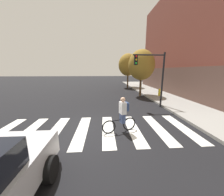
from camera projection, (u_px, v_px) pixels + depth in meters
The scene contains 8 objects.
ground_plane at pixel (88, 130), 6.19m from camera, with size 120.00×120.00×0.00m, color black.
crosswalk_stripes at pixel (95, 130), 6.22m from camera, with size 9.48×3.39×0.01m.
cyclist at pixel (122, 115), 5.90m from camera, with size 1.66×0.52×1.69m.
traffic_light_near at pixel (153, 71), 9.55m from camera, with size 2.47×0.28×4.20m.
fire_hydrant at pixel (159, 92), 13.88m from camera, with size 0.33×0.22×0.78m.
street_tree_near at pixel (141, 65), 13.88m from camera, with size 2.88×2.88×5.12m.
street_tree_mid at pixel (128, 65), 20.80m from camera, with size 3.14×3.14×5.59m.
corner_building at pixel (224, 43), 16.01m from camera, with size 14.85×18.52×12.64m.
Camera 1 is at (0.80, -5.77, 2.89)m, focal length 20.20 mm.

